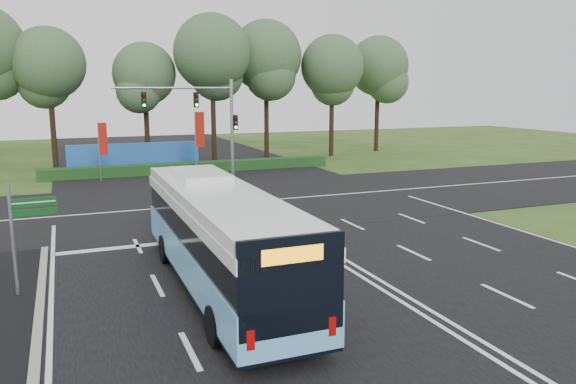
{
  "coord_description": "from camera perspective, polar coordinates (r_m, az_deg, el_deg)",
  "views": [
    {
      "loc": [
        -9.15,
        -17.77,
        6.37
      ],
      "look_at": [
        -1.19,
        2.0,
        2.43
      ],
      "focal_mm": 35.0,
      "sensor_mm": 36.0,
      "label": 1
    }
  ],
  "objects": [
    {
      "name": "banner_flag_mid",
      "position": [
        41.62,
        -9.06,
        5.88
      ],
      "size": [
        0.7,
        0.16,
        4.8
      ],
      "rotation": [
        0.0,
        0.0,
        -0.16
      ],
      "color": "gray",
      "rests_on": "ground"
    },
    {
      "name": "blue_hoarding",
      "position": [
        45.37,
        -15.29,
        3.44
      ],
      "size": [
        10.0,
        0.3,
        2.2
      ],
      "primitive_type": "cube",
      "color": "#205AB0",
      "rests_on": "ground"
    },
    {
      "name": "kerb_strip",
      "position": [
        16.09,
        -24.14,
        -13.58
      ],
      "size": [
        0.25,
        18.0,
        0.12
      ],
      "primitive_type": "cube",
      "color": "gray",
      "rests_on": "ground"
    },
    {
      "name": "city_bus",
      "position": [
        17.91,
        -6.94,
        -4.49
      ],
      "size": [
        2.69,
        12.24,
        3.51
      ],
      "rotation": [
        0.0,
        0.0,
        -0.0
      ],
      "color": "#69B6F3",
      "rests_on": "ground"
    },
    {
      "name": "road_cross",
      "position": [
        31.79,
        -4.75,
        -1.07
      ],
      "size": [
        120.0,
        14.0,
        0.05
      ],
      "primitive_type": "cube",
      "color": "black",
      "rests_on": "ground"
    },
    {
      "name": "banner_flag_left",
      "position": [
        40.75,
        -18.36,
        4.82
      ],
      "size": [
        0.61,
        0.08,
        4.16
      ],
      "rotation": [
        0.0,
        0.0,
        -0.05
      ],
      "color": "gray",
      "rests_on": "ground"
    },
    {
      "name": "eucalyptus_row",
      "position": [
        50.13,
        -13.08,
        13.17
      ],
      "size": [
        48.28,
        9.56,
        12.9
      ],
      "color": "black",
      "rests_on": "ground"
    },
    {
      "name": "road_main",
      "position": [
        20.97,
        5.1,
        -7.19
      ],
      "size": [
        20.0,
        120.0,
        0.04
      ],
      "primitive_type": "cube",
      "color": "black",
      "rests_on": "ground"
    },
    {
      "name": "ground",
      "position": [
        20.98,
        5.1,
        -7.24
      ],
      "size": [
        120.0,
        120.0,
        0.0
      ],
      "primitive_type": "plane",
      "color": "#2B4918",
      "rests_on": "ground"
    },
    {
      "name": "hedge",
      "position": [
        43.66,
        -9.64,
        2.48
      ],
      "size": [
        22.0,
        1.2,
        0.8
      ],
      "primitive_type": "cube",
      "color": "#193C15",
      "rests_on": "ground"
    },
    {
      "name": "street_sign",
      "position": [
        19.04,
        -25.31,
        -2.98
      ],
      "size": [
        1.39,
        0.16,
        3.56
      ],
      "rotation": [
        0.0,
        0.0,
        0.06
      ],
      "color": "gray",
      "rests_on": "ground"
    },
    {
      "name": "traffic_light_gantry",
      "position": [
        39.44,
        -8.27,
        7.9
      ],
      "size": [
        8.41,
        0.28,
        7.0
      ],
      "color": "gray",
      "rests_on": "ground"
    }
  ]
}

